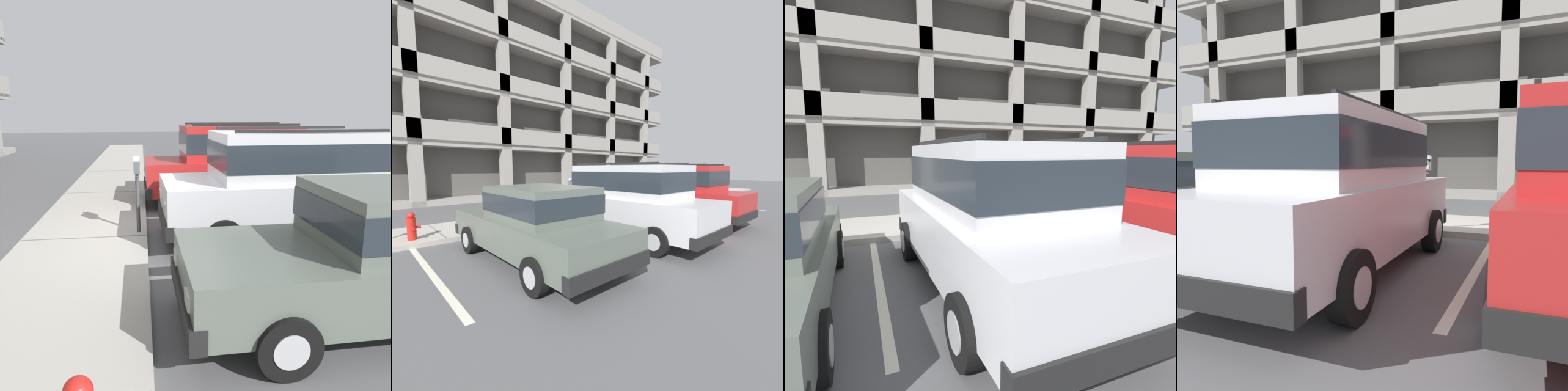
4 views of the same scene
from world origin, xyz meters
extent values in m
cube|color=#565659|center=(0.00, 0.00, -0.05)|extent=(80.00, 80.00, 0.10)
cube|color=#ADA89E|center=(0.00, 1.30, 0.06)|extent=(40.00, 2.20, 0.12)
cube|color=#606060|center=(-4.00, 1.30, 0.12)|extent=(0.03, 2.16, 0.00)
cube|color=#606060|center=(0.00, 1.30, 0.12)|extent=(0.03, 2.16, 0.00)
cube|color=silver|center=(-1.58, -1.40, 0.00)|extent=(0.12, 4.80, 0.01)
cube|color=silver|center=(1.58, -1.40, 0.00)|extent=(0.12, 4.80, 0.01)
cube|color=silver|center=(-0.09, -2.45, 0.73)|extent=(1.92, 4.73, 0.80)
cube|color=silver|center=(-0.09, -2.50, 1.55)|extent=(1.67, 2.94, 0.84)
cube|color=#232B33|center=(-0.09, -2.50, 1.57)|extent=(1.69, 2.97, 0.46)
cube|color=black|center=(-0.13, -0.14, 0.45)|extent=(1.88, 0.19, 0.24)
cube|color=black|center=(-0.06, -4.75, 0.45)|extent=(1.88, 0.19, 0.24)
cube|color=silver|center=(0.44, -0.08, 0.81)|extent=(0.24, 0.03, 0.14)
cube|color=silver|center=(-0.71, -0.10, 0.81)|extent=(0.24, 0.03, 0.14)
cylinder|color=black|center=(0.78, -0.97, 0.33)|extent=(0.21, 0.66, 0.66)
cylinder|color=#B2B2B7|center=(0.78, -0.97, 0.33)|extent=(0.23, 0.37, 0.36)
cylinder|color=black|center=(-1.02, -1.00, 0.33)|extent=(0.21, 0.66, 0.66)
cylinder|color=#B2B2B7|center=(-1.02, -1.00, 0.33)|extent=(0.23, 0.37, 0.36)
cylinder|color=black|center=(0.83, -3.89, 0.33)|extent=(0.21, 0.66, 0.66)
cylinder|color=#B2B2B7|center=(0.83, -3.89, 0.33)|extent=(0.23, 0.37, 0.36)
cylinder|color=black|center=(-0.97, -3.92, 0.33)|extent=(0.21, 0.66, 0.66)
cylinder|color=#B2B2B7|center=(-0.97, -3.92, 0.33)|extent=(0.23, 0.37, 0.36)
cube|color=black|center=(0.59, -2.48, 2.01)|extent=(0.09, 2.62, 0.05)
cube|color=black|center=(-0.78, -2.51, 2.01)|extent=(0.09, 2.62, 0.05)
cube|color=#5B665B|center=(-2.98, -2.32, 0.60)|extent=(1.75, 4.42, 0.60)
cube|color=black|center=(-3.01, -0.16, 0.42)|extent=(1.74, 0.18, 0.24)
cube|color=silver|center=(-2.48, -0.11, 0.66)|extent=(0.24, 0.03, 0.14)
cube|color=silver|center=(-3.53, -0.12, 0.66)|extent=(0.24, 0.03, 0.14)
cylinder|color=black|center=(-2.16, -0.95, 0.30)|extent=(0.17, 0.60, 0.60)
cylinder|color=#B2B2B7|center=(-2.16, -0.95, 0.30)|extent=(0.18, 0.33, 0.33)
cylinder|color=black|center=(-3.83, -0.97, 0.30)|extent=(0.17, 0.60, 0.60)
cylinder|color=#B2B2B7|center=(-3.83, -0.97, 0.30)|extent=(0.18, 0.33, 0.33)
cube|color=silver|center=(2.33, 0.18, 0.81)|extent=(0.24, 0.03, 0.14)
cylinder|color=black|center=(2.01, -0.73, 0.33)|extent=(0.21, 0.66, 0.66)
cylinder|color=#B2B2B7|center=(2.01, -0.73, 0.33)|extent=(0.22, 0.37, 0.36)
cylinder|color=black|center=(2.04, -3.64, 0.33)|extent=(0.21, 0.66, 0.66)
cylinder|color=#B2B2B7|center=(2.04, -3.64, 0.33)|extent=(0.22, 0.37, 0.36)
cube|color=black|center=(2.24, -2.23, 2.01)|extent=(0.08, 2.62, 0.05)
cylinder|color=#47474C|center=(0.24, 0.35, 0.65)|extent=(0.07, 0.07, 1.06)
cube|color=#47474C|center=(0.24, 0.35, 1.21)|extent=(0.28, 0.06, 0.06)
cube|color=#515459|center=(0.14, 0.35, 1.35)|extent=(0.15, 0.11, 0.22)
cylinder|color=#9EA8B2|center=(0.14, 0.35, 1.46)|extent=(0.15, 0.11, 0.15)
cube|color=#B7B293|center=(0.14, 0.29, 1.31)|extent=(0.08, 0.01, 0.08)
cube|color=#515459|center=(0.34, 0.35, 1.35)|extent=(0.15, 0.11, 0.22)
cylinder|color=#9EA8B2|center=(0.34, 0.35, 1.46)|extent=(0.15, 0.11, 0.15)
cube|color=#B7B293|center=(0.34, 0.29, 1.31)|extent=(0.08, 0.01, 0.08)
cylinder|color=#47474C|center=(-6.09, 0.34, 0.72)|extent=(0.07, 0.07, 1.20)
cube|color=#424447|center=(-6.09, 0.34, 1.49)|extent=(0.15, 0.11, 0.22)
cylinder|color=#8C99A3|center=(-6.09, 0.34, 1.60)|extent=(0.15, 0.11, 0.15)
cube|color=#B7B293|center=(-6.09, 0.28, 1.45)|extent=(0.08, 0.01, 0.08)
cube|color=#54514D|center=(1.22, 13.27, 6.00)|extent=(31.36, 8.80, 12.00)
cube|color=gray|center=(1.22, 12.67, 0.15)|extent=(32.00, 10.00, 0.30)
cube|color=gray|center=(1.22, 12.67, 3.15)|extent=(32.00, 10.00, 0.30)
cube|color=gray|center=(1.22, 7.77, 3.70)|extent=(32.00, 0.20, 1.10)
cube|color=gray|center=(1.22, 12.67, 6.15)|extent=(32.00, 10.00, 0.30)
cube|color=gray|center=(1.22, 7.77, 6.70)|extent=(32.00, 0.20, 1.10)
cube|color=gray|center=(-12.49, 7.92, 6.00)|extent=(0.60, 0.50, 12.00)
cube|color=gray|center=(-7.92, 7.92, 6.00)|extent=(0.60, 0.50, 12.00)
cube|color=gray|center=(-3.35, 7.92, 6.00)|extent=(0.60, 0.50, 12.00)
cube|color=gray|center=(1.22, 7.92, 6.00)|extent=(0.60, 0.50, 12.00)
cylinder|color=red|center=(-4.68, 0.65, 0.40)|extent=(0.20, 0.20, 0.55)
sphere|color=red|center=(-4.68, 0.65, 0.73)|extent=(0.18, 0.18, 0.18)
cylinder|color=red|center=(-4.68, 0.50, 0.42)|extent=(0.08, 0.10, 0.08)
cylinder|color=red|center=(-4.53, 0.65, 0.42)|extent=(0.10, 0.07, 0.07)
camera|label=1|loc=(-6.65, 0.24, 2.30)|focal=35.00mm
camera|label=2|loc=(-5.71, -6.99, 1.90)|focal=24.00mm
camera|label=3|loc=(-1.75, -6.27, 1.88)|focal=28.00mm
camera|label=4|loc=(2.27, -6.76, 1.40)|focal=35.00mm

